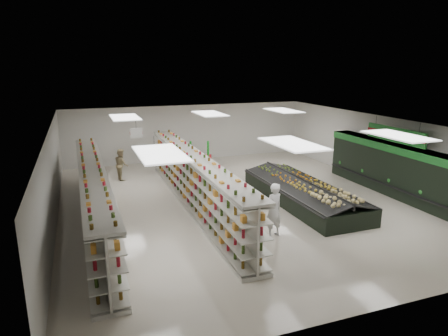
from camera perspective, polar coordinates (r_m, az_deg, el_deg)
name	(u,v)px	position (r m, az deg, el deg)	size (l,w,h in m)	color
floor	(241,202)	(16.45, 2.39, -4.82)	(16.00, 16.00, 0.00)	beige
ceiling	(241,124)	(15.68, 2.51, 6.28)	(14.00, 16.00, 0.02)	white
wall_back	(189,133)	(23.42, -5.08, 5.04)	(14.00, 0.02, 3.20)	silver
wall_front	(381,247)	(9.51, 21.53, -10.46)	(14.00, 0.02, 3.20)	silver
wall_left	(52,181)	(14.87, -23.35, -1.70)	(0.02, 16.00, 3.20)	silver
wall_right	(382,151)	(19.70, 21.63, 2.24)	(0.02, 16.00, 3.20)	silver
produce_wall_case	(397,167)	(18.39, 23.49, 0.09)	(0.93, 8.00, 2.20)	black
aisle_sign_near	(155,153)	(12.80, -9.90, 2.14)	(0.52, 0.06, 0.75)	white
aisle_sign_far	(136,133)	(16.68, -12.41, 4.90)	(0.52, 0.06, 0.75)	white
hortifruti_banner	(395,135)	(17.93, 23.27, 4.38)	(0.12, 3.20, 0.95)	#1D6E27
gondola_left	(94,199)	(14.63, -18.06, -4.22)	(0.96, 11.63, 2.01)	beige
gondola_center	(194,183)	(15.67, -4.28, -2.16)	(0.93, 12.02, 2.08)	beige
produce_island	(303,192)	(16.57, 11.17, -3.32)	(2.42, 6.57, 0.98)	black
soda_endcap	(200,158)	(20.64, -3.51, 1.38)	(1.41, 1.16, 1.56)	red
shopper_main	(273,210)	(13.04, 7.07, -5.99)	(0.66, 0.43, 1.81)	silver
shopper_background	(121,164)	(19.96, -14.45, 0.50)	(0.74, 0.46, 1.53)	tan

